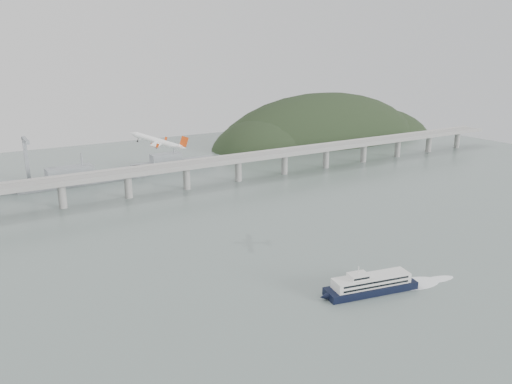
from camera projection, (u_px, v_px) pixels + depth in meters
ground at (314, 288)px, 247.97m from camera, size 900.00×900.00×0.00m
bridge at (162, 172)px, 406.46m from camera, size 800.00×22.00×23.90m
headland at (330, 152)px, 668.13m from camera, size 365.00×155.00×156.00m
ferry at (371, 284)px, 242.64m from camera, size 76.95×24.85×14.64m
airliner at (159, 141)px, 286.09m from camera, size 30.24×28.96×12.40m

